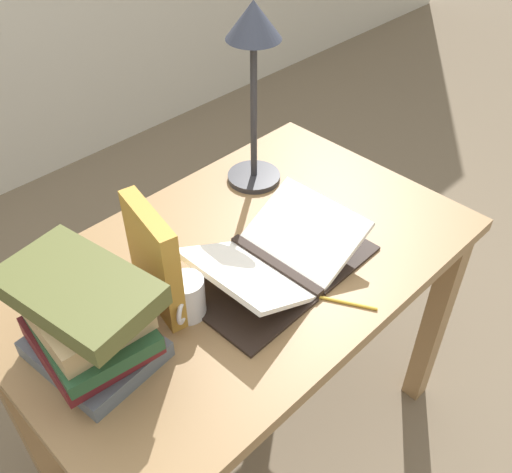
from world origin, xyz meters
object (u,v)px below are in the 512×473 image
object	(u,v)px
book_standing_upright	(154,260)
reading_lamp	(254,55)
open_book	(276,259)
book_stack_tall	(87,320)
pencil	(338,301)
coffee_mug	(187,298)

from	to	relation	value
book_standing_upright	reading_lamp	distance (m)	0.57
open_book	book_standing_upright	world-z (taller)	book_standing_upright
book_stack_tall	pencil	distance (m)	0.54
coffee_mug	book_stack_tall	bearing A→B (deg)	167.34
open_book	reading_lamp	bearing A→B (deg)	51.73
book_standing_upright	coffee_mug	distance (m)	0.11
reading_lamp	coffee_mug	xyz separation A→B (m)	(-0.46, -0.26, -0.32)
book_stack_tall	coffee_mug	xyz separation A→B (m)	(0.21, -0.05, -0.06)
book_standing_upright	coffee_mug	xyz separation A→B (m)	(0.02, -0.07, -0.08)
book_stack_tall	reading_lamp	size ratio (longest dim) A/B	0.64
open_book	coffee_mug	world-z (taller)	open_book
pencil	open_book	bearing A→B (deg)	97.00
reading_lamp	open_book	bearing A→B (deg)	-126.93
open_book	reading_lamp	xyz separation A→B (m)	(0.22, 0.30, 0.34)
open_book	pencil	size ratio (longest dim) A/B	2.94
book_stack_tall	coffee_mug	bearing A→B (deg)	-12.66
open_book	book_standing_upright	bearing A→B (deg)	156.14
book_stack_tall	pencil	bearing A→B (deg)	-28.92
open_book	coffee_mug	distance (m)	0.24
book_standing_upright	pencil	bearing A→B (deg)	-33.54
open_book	reading_lamp	world-z (taller)	reading_lamp
pencil	coffee_mug	bearing A→B (deg)	140.86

